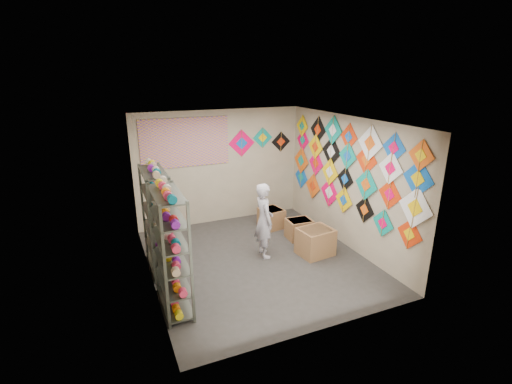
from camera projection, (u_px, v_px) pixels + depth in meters
name	position (u px, v px, depth m)	size (l,w,h in m)	color
ground	(257.00, 260.00, 7.27)	(4.50, 4.50, 0.00)	#322F2C
room_walls	(257.00, 179.00, 6.76)	(4.50, 4.50, 4.50)	tan
shelf_rack_front	(171.00, 251.00, 5.56)	(0.40, 1.10, 1.90)	#4C5147
shelf_rack_back	(157.00, 221.00, 6.70)	(0.40, 1.10, 1.90)	#4C5147
string_spools	(163.00, 229.00, 6.10)	(0.12, 2.36, 0.12)	#EE2F55
kite_wall_display	(346.00, 168.00, 7.52)	(0.06, 4.37, 2.04)	red
back_wall_kites	(258.00, 141.00, 9.00)	(1.64, 0.02, 0.68)	#FD0156
poster	(185.00, 143.00, 8.30)	(2.00, 0.01, 1.10)	purple
shopkeeper	(264.00, 220.00, 7.23)	(0.39, 0.57, 1.51)	beige
carton_a	(315.00, 242.00, 7.42)	(0.65, 0.54, 0.54)	brown
carton_b	(299.00, 229.00, 8.15)	(0.53, 0.43, 0.43)	brown
carton_c	(271.00, 218.00, 8.73)	(0.48, 0.52, 0.46)	brown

